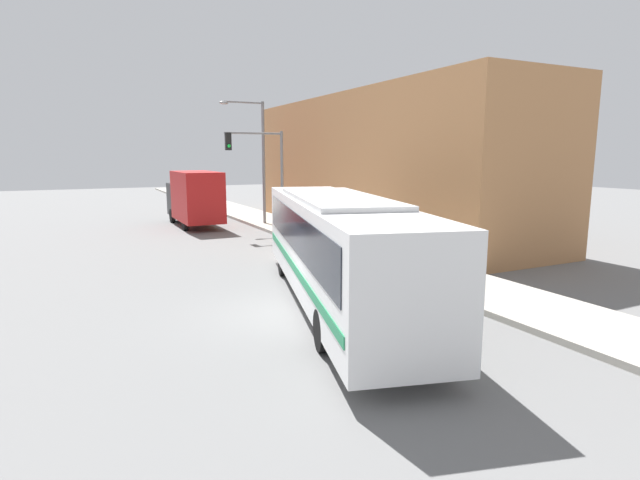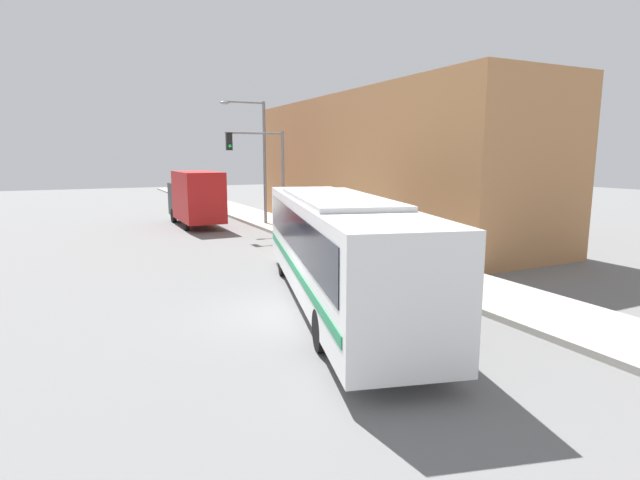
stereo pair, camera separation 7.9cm
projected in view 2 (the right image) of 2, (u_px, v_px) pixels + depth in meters
name	position (u px, v px, depth m)	size (l,w,h in m)	color
ground_plane	(294.00, 313.00, 13.77)	(120.00, 120.00, 0.00)	slate
sidewalk	(259.00, 218.00, 34.08)	(3.10, 70.00, 0.18)	#A8A399
building_facade	(380.00, 165.00, 28.48)	(6.00, 22.24, 7.57)	#B27A4C
city_bus	(335.00, 242.00, 14.30)	(5.60, 12.58, 3.19)	white
delivery_truck	(195.00, 197.00, 30.47)	(2.20, 6.76, 3.36)	#B21919
fire_hydrant	(366.00, 252.00, 19.88)	(0.22, 0.29, 0.66)	red
traffic_light_pole	(264.00, 163.00, 26.97)	(3.28, 0.35, 5.44)	slate
parking_meter	(322.00, 227.00, 23.34)	(0.14, 0.14, 1.19)	slate
street_lamp	(259.00, 152.00, 30.04)	(2.74, 0.28, 7.30)	slate
pedestrian_near_corner	(293.00, 212.00, 29.65)	(0.34, 0.34, 1.65)	slate
pedestrian_mid_block	(374.00, 235.00, 21.17)	(0.34, 0.34, 1.59)	slate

